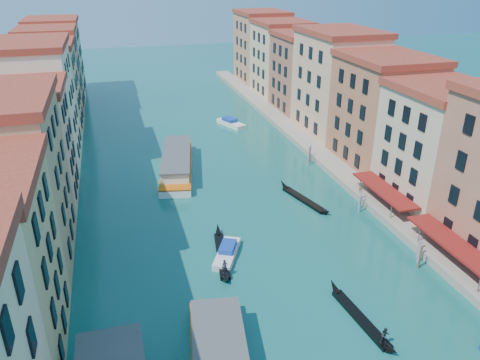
% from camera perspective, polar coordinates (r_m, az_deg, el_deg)
% --- Properties ---
extents(left_bank_palazzos, '(12.80, 128.40, 21.00)m').
position_cam_1_polar(left_bank_palazzos, '(81.42, -24.03, 6.73)').
color(left_bank_palazzos, beige).
rests_on(left_bank_palazzos, ground).
extents(right_bank_palazzos, '(12.80, 128.40, 21.00)m').
position_cam_1_polar(right_bank_palazzos, '(91.76, 13.37, 10.06)').
color(right_bank_palazzos, '#9E3E3A').
rests_on(right_bank_palazzos, ground).
extents(quay, '(4.00, 140.00, 1.00)m').
position_cam_1_polar(quay, '(91.00, 8.36, 4.23)').
color(quay, '#A09781').
rests_on(quay, ground).
extents(restaurant_awnings, '(3.20, 44.55, 3.12)m').
position_cam_1_polar(restaurant_awnings, '(58.15, 25.43, -7.74)').
color(restaurant_awnings, maroon).
rests_on(restaurant_awnings, ground).
extents(mooring_poles_right, '(1.44, 54.24, 3.20)m').
position_cam_1_polar(mooring_poles_right, '(60.98, 19.50, -6.96)').
color(mooring_poles_right, brown).
rests_on(mooring_poles_right, ground).
extents(vaporetto_far, '(8.69, 22.00, 3.19)m').
position_cam_1_polar(vaporetto_far, '(80.19, -7.72, 2.14)').
color(vaporetto_far, white).
rests_on(vaporetto_far, ground).
extents(gondola_fore, '(2.78, 12.45, 2.49)m').
position_cam_1_polar(gondola_fore, '(56.69, -2.24, -9.00)').
color(gondola_fore, black).
rests_on(gondola_fore, ground).
extents(gondola_right, '(2.00, 11.56, 2.30)m').
position_cam_1_polar(gondola_right, '(49.14, 14.64, -15.99)').
color(gondola_right, black).
rests_on(gondola_right, ground).
extents(gondola_far, '(4.09, 11.92, 1.72)m').
position_cam_1_polar(gondola_far, '(70.22, 7.67, -2.22)').
color(gondola_far, black).
rests_on(gondola_far, ground).
extents(motorboat_mid, '(4.84, 6.88, 1.38)m').
position_cam_1_polar(motorboat_mid, '(56.79, -1.59, -8.78)').
color(motorboat_mid, silver).
rests_on(motorboat_mid, ground).
extents(motorboat_far, '(5.15, 7.93, 1.57)m').
position_cam_1_polar(motorboat_far, '(103.04, -1.13, 7.00)').
color(motorboat_far, white).
rests_on(motorboat_far, ground).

